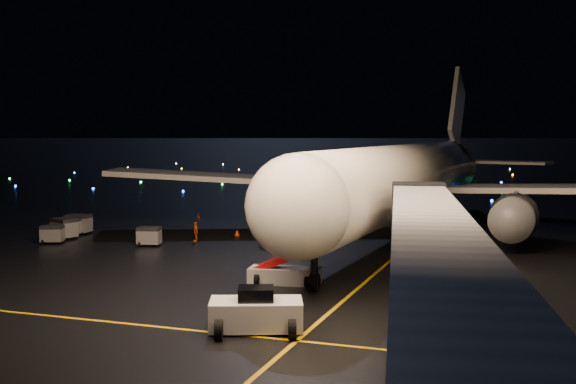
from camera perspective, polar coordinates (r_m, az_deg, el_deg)
name	(u,v)px	position (r m, az deg, el deg)	size (l,w,h in m)	color
ground	(489,152)	(342.06, 15.57, 3.03)	(2000.00, 2000.00, 0.00)	black
lane_centre	(397,255)	(57.99, 8.64, -4.91)	(0.25, 80.00, 0.02)	#CC9B09
lane_cross	(1,311)	(42.71, -21.74, -8.72)	(60.00, 0.25, 0.02)	#CC9B09
airliner	(413,140)	(69.77, 9.87, 4.04)	(62.72, 59.58, 17.77)	silver
pushback_tug	(256,309)	(35.84, -2.54, -9.21)	(4.52, 2.37, 2.15)	silver
belt_loader	(285,258)	(46.41, -0.26, -5.27)	(6.70, 1.83, 3.25)	silver
crew_c	(196,232)	(64.52, -7.31, -3.13)	(1.02, 0.42, 1.73)	#E05B1B
safety_cone_0	(274,243)	(61.75, -1.12, -4.03)	(0.45, 0.45, 0.51)	#F33508
safety_cone_1	(329,231)	(69.43, 3.27, -3.07)	(0.39, 0.39, 0.45)	#F33508
safety_cone_2	(237,233)	(67.84, -4.05, -3.23)	(0.47, 0.47, 0.54)	#F33508
safety_cone_3	(198,216)	(81.91, -7.09, -1.87)	(0.45, 0.45, 0.52)	#F33508
radio_mast	(459,110)	(785.84, 13.38, 6.33)	(1.80, 1.80, 64.00)	black
taxiway_lights	(423,178)	(149.20, 10.61, 1.07)	(164.00, 92.00, 0.36)	black
baggage_cart_0	(149,236)	(62.71, -10.92, -3.47)	(1.89, 1.33, 1.61)	slate
baggage_cart_1	(79,224)	(71.61, -16.22, -2.45)	(2.18, 1.53, 1.86)	slate
baggage_cart_2	(64,229)	(68.59, -17.27, -2.78)	(2.21, 1.55, 1.88)	slate
baggage_cart_3	(52,234)	(66.25, -18.13, -3.20)	(1.84, 1.29, 1.56)	slate
baggage_cart_4	(68,227)	(70.55, -16.96, -2.66)	(1.93, 1.35, 1.64)	slate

